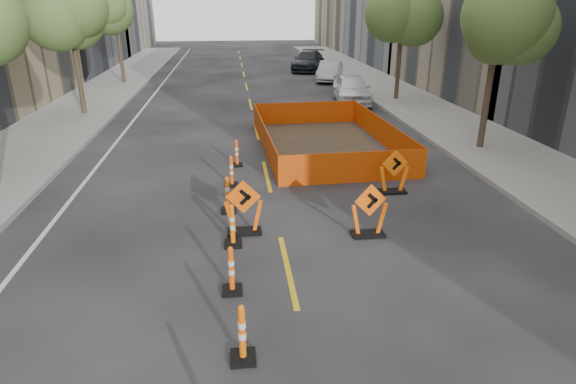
{
  "coord_description": "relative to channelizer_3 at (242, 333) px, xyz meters",
  "views": [
    {
      "loc": [
        -1.04,
        -4.91,
        5.34
      ],
      "look_at": [
        0.21,
        5.72,
        1.1
      ],
      "focal_mm": 30.0,
      "sensor_mm": 36.0,
      "label": 1
    }
  ],
  "objects": [
    {
      "name": "sidewalk_left",
      "position": [
        -7.96,
        10.69,
        -0.44
      ],
      "size": [
        4.0,
        90.0,
        0.15
      ],
      "primitive_type": "cube",
      "color": "gray",
      "rests_on": "ground"
    },
    {
      "name": "sidewalk_right",
      "position": [
        10.04,
        10.69,
        -0.44
      ],
      "size": [
        4.0,
        90.0,
        0.15
      ],
      "primitive_type": "cube",
      "color": "gray",
      "rests_on": "ground"
    },
    {
      "name": "tree_l_c",
      "position": [
        -7.36,
        18.69,
        4.01
      ],
      "size": [
        2.8,
        2.8,
        5.95
      ],
      "color": "#382B1E",
      "rests_on": "ground"
    },
    {
      "name": "tree_l_d",
      "position": [
        -7.36,
        28.69,
        4.01
      ],
      "size": [
        2.8,
        2.8,
        5.95
      ],
      "color": "#382B1E",
      "rests_on": "ground"
    },
    {
      "name": "tree_r_b",
      "position": [
        9.44,
        10.69,
        4.01
      ],
      "size": [
        2.8,
        2.8,
        5.95
      ],
      "color": "#382B1E",
      "rests_on": "ground"
    },
    {
      "name": "tree_r_c",
      "position": [
        9.44,
        20.69,
        4.01
      ],
      "size": [
        2.8,
        2.8,
        5.95
      ],
      "color": "#382B1E",
      "rests_on": "ground"
    },
    {
      "name": "channelizer_3",
      "position": [
        0.0,
        0.0,
        0.0
      ],
      "size": [
        0.41,
        0.41,
        1.03
      ],
      "primitive_type": null,
      "color": "#E96109",
      "rests_on": "ground"
    },
    {
      "name": "channelizer_4",
      "position": [
        -0.15,
        1.97,
        -0.01
      ],
      "size": [
        0.4,
        0.4,
        1.01
      ],
      "primitive_type": null,
      "color": "#EA5109",
      "rests_on": "ground"
    },
    {
      "name": "channelizer_5",
      "position": [
        -0.11,
        3.94,
        0.0
      ],
      "size": [
        0.41,
        0.41,
        1.04
      ],
      "primitive_type": null,
      "color": "orange",
      "rests_on": "ground"
    },
    {
      "name": "channelizer_6",
      "position": [
        -0.22,
        5.91,
        -0.01
      ],
      "size": [
        0.4,
        0.4,
        1.02
      ],
      "primitive_type": null,
      "color": "#DF5509",
      "rests_on": "ground"
    },
    {
      "name": "channelizer_7",
      "position": [
        -0.11,
        7.87,
        -0.02
      ],
      "size": [
        0.39,
        0.39,
        0.98
      ],
      "primitive_type": null,
      "color": "#F2510A",
      "rests_on": "ground"
    },
    {
      "name": "channelizer_8",
      "position": [
        0.09,
        9.84,
        -0.04
      ],
      "size": [
        0.37,
        0.37,
        0.95
      ],
      "primitive_type": null,
      "color": "#F54B0A",
      "rests_on": "ground"
    },
    {
      "name": "chevron_sign_left",
      "position": [
        0.17,
        4.56,
        0.18
      ],
      "size": [
        0.97,
        0.62,
        1.4
      ],
      "primitive_type": null,
      "rotation": [
        0.0,
        0.0,
        -0.06
      ],
      "color": "#F2560A",
      "rests_on": "ground"
    },
    {
      "name": "chevron_sign_center",
      "position": [
        3.17,
        4.07,
        0.16
      ],
      "size": [
        0.98,
        0.69,
        1.36
      ],
      "primitive_type": null,
      "rotation": [
        0.0,
        0.0,
        0.17
      ],
      "color": "#F8590A",
      "rests_on": "ground"
    },
    {
      "name": "chevron_sign_right",
      "position": [
        4.69,
        6.78,
        0.15
      ],
      "size": [
        0.93,
        0.61,
        1.33
      ],
      "primitive_type": null,
      "rotation": [
        0.0,
        0.0,
        0.09
      ],
      "color": "#FF630A",
      "rests_on": "ground"
    },
    {
      "name": "safety_fence",
      "position": [
        3.55,
        11.77,
        -0.01
      ],
      "size": [
        5.07,
        8.27,
        1.01
      ],
      "primitive_type": null,
      "rotation": [
        0.0,
        0.0,
        0.04
      ],
      "color": "#EC450C",
      "rests_on": "ground"
    },
    {
      "name": "parked_car_near",
      "position": [
        6.73,
        20.42,
        0.27
      ],
      "size": [
        2.31,
        4.76,
        1.57
      ],
      "primitive_type": "imported",
      "rotation": [
        0.0,
        0.0,
        -0.1
      ],
      "color": "white",
      "rests_on": "ground"
    },
    {
      "name": "parked_car_mid",
      "position": [
        7.1,
        28.51,
        0.17
      ],
      "size": [
        2.73,
        4.44,
        1.38
      ],
      "primitive_type": "imported",
      "rotation": [
        0.0,
        0.0,
        -0.33
      ],
      "color": "#ABABB1",
      "rests_on": "ground"
    },
    {
      "name": "parked_car_far",
      "position": [
        6.45,
        34.27,
        0.26
      ],
      "size": [
        3.76,
        5.8,
        1.56
      ],
      "primitive_type": "imported",
      "rotation": [
        0.0,
        0.0,
        -0.32
      ],
      "color": "black",
      "rests_on": "ground"
    }
  ]
}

